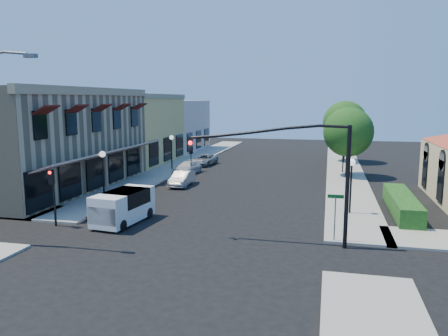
% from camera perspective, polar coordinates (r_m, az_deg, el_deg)
% --- Properties ---
extents(ground, '(120.00, 120.00, 0.00)m').
position_cam_1_polar(ground, '(22.19, -5.84, -9.99)').
color(ground, black).
rests_on(ground, ground).
extents(sidewalk_left, '(3.50, 50.00, 0.12)m').
position_cam_1_polar(sidewalk_left, '(49.88, -5.08, 0.72)').
color(sidewalk_left, gray).
rests_on(sidewalk_left, ground).
extents(sidewalk_right, '(3.50, 50.00, 0.12)m').
position_cam_1_polar(sidewalk_right, '(47.35, 15.43, -0.02)').
color(sidewalk_right, gray).
rests_on(sidewalk_right, ground).
extents(curb_red_strip, '(0.25, 10.00, 0.06)m').
position_cam_1_polar(curb_red_strip, '(31.90, -12.83, -4.29)').
color(curb_red_strip, maroon).
rests_on(curb_red_strip, ground).
extents(corner_brick_building, '(11.77, 18.20, 8.10)m').
position_cam_1_polar(corner_brick_building, '(38.25, -22.60, 3.51)').
color(corner_brick_building, tan).
rests_on(corner_brick_building, ground).
extents(yellow_stucco_building, '(10.00, 12.00, 7.60)m').
position_cam_1_polar(yellow_stucco_building, '(51.14, -12.72, 4.95)').
color(yellow_stucco_building, '#D6B860').
rests_on(yellow_stucco_building, ground).
extents(pink_stucco_building, '(10.00, 12.00, 7.00)m').
position_cam_1_polar(pink_stucco_building, '(62.13, -7.82, 5.49)').
color(pink_stucco_building, beige).
rests_on(pink_stucco_building, ground).
extents(hedge, '(1.40, 8.00, 1.10)m').
position_cam_1_polar(hedge, '(30.03, 22.12, -5.56)').
color(hedge, '#134514').
rests_on(hedge, ground).
extents(street_tree_a, '(4.56, 4.56, 6.48)m').
position_cam_1_polar(street_tree_a, '(41.92, 15.94, 4.53)').
color(street_tree_a, black).
rests_on(street_tree_a, ground).
extents(street_tree_b, '(4.94, 4.94, 7.02)m').
position_cam_1_polar(street_tree_b, '(51.87, 15.52, 5.72)').
color(street_tree_b, black).
rests_on(street_tree_b, ground).
extents(signal_mast_arm, '(8.01, 0.39, 6.00)m').
position_cam_1_polar(signal_mast_arm, '(21.53, 10.22, 0.53)').
color(signal_mast_arm, black).
rests_on(signal_mast_arm, ground).
extents(secondary_signal, '(0.28, 0.42, 3.32)m').
position_cam_1_polar(secondary_signal, '(26.44, -21.48, -2.29)').
color(secondary_signal, black).
rests_on(secondary_signal, ground).
extents(street_name_sign, '(0.80, 0.06, 2.50)m').
position_cam_1_polar(street_name_sign, '(22.66, 14.32, -5.35)').
color(street_name_sign, '#595B5E').
rests_on(street_name_sign, ground).
extents(lamppost_left_near, '(0.44, 0.44, 3.57)m').
position_cam_1_polar(lamppost_left_near, '(32.14, -15.56, 0.67)').
color(lamppost_left_near, black).
rests_on(lamppost_left_near, ground).
extents(lamppost_left_far, '(0.44, 0.44, 3.57)m').
position_cam_1_polar(lamppost_left_far, '(44.80, -6.86, 3.20)').
color(lamppost_left_far, black).
rests_on(lamppost_left_far, ground).
extents(lamppost_right_near, '(0.44, 0.44, 3.57)m').
position_cam_1_polar(lamppost_right_near, '(28.17, 16.31, -0.50)').
color(lamppost_right_near, black).
rests_on(lamppost_right_near, ground).
extents(lamppost_right_far, '(0.44, 0.44, 3.57)m').
position_cam_1_polar(lamppost_right_far, '(44.03, 15.36, 2.84)').
color(lamppost_right_far, black).
rests_on(lamppost_right_far, ground).
extents(white_van, '(2.32, 4.45, 1.89)m').
position_cam_1_polar(white_van, '(26.22, -13.08, -4.72)').
color(white_van, white).
rests_on(white_van, ground).
extents(parked_car_a, '(1.56, 3.78, 1.28)m').
position_cam_1_polar(parked_car_a, '(29.71, -13.36, -4.02)').
color(parked_car_a, black).
rests_on(parked_car_a, ground).
extents(parked_car_b, '(1.43, 3.85, 1.26)m').
position_cam_1_polar(parked_car_b, '(36.77, -5.50, -1.35)').
color(parked_car_b, '#ADAFB2').
rests_on(parked_car_b, ground).
extents(parked_car_c, '(2.18, 4.27, 1.19)m').
position_cam_1_polar(parked_car_c, '(42.44, -4.84, -0.00)').
color(parked_car_c, '#BCBBB9').
rests_on(parked_car_c, ground).
extents(parked_car_d, '(2.36, 4.40, 1.18)m').
position_cam_1_polar(parked_car_d, '(48.11, -2.59, 1.07)').
color(parked_car_d, '#929497').
rests_on(parked_car_d, ground).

